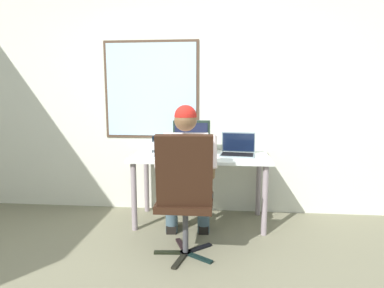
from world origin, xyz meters
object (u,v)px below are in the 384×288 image
Objects in this scene: office_chair at (185,190)px; person_seated at (186,173)px; laptop at (238,149)px; wine_glass at (154,147)px; crt_monitor at (192,135)px; desk at (200,165)px; desk_speaker at (156,144)px.

office_chair is 0.27m from person_seated.
wine_glass is at bearing -168.55° from laptop.
crt_monitor is at bearing 90.61° from person_seated.
office_chair reaches higher than desk.
wine_glass is (-0.47, -0.11, 0.21)m from desk.
desk_speaker is at bearing 120.34° from person_seated.
crt_monitor reaches higher than desk.
desk_speaker is (-0.41, 0.12, -0.12)m from crt_monitor.
office_chair is at bearing -60.67° from wine_glass.
person_seated reaches higher than office_chair.
wine_glass is at bearing 130.02° from person_seated.
wine_glass is (-0.87, -0.18, 0.04)m from laptop.
desk is 0.55m from desk_speaker.
crt_monitor is 0.44m from desk_speaker.
crt_monitor is (-0.01, 0.59, 0.27)m from person_seated.
laptop is at bearing 11.45° from wine_glass.
desk is 0.33m from crt_monitor.
desk is 0.84m from office_chair.
laptop reaches higher than desk.
laptop is (0.40, 0.06, 0.17)m from desk.
person_seated is at bearing -59.66° from desk_speaker.
desk is at bearing -14.71° from desk_speaker.
person_seated is 3.35× the size of crt_monitor.
laptop is at bearing 62.69° from office_chair.
crt_monitor is 0.51m from laptop.
crt_monitor is 0.42m from wine_glass.
desk_speaker is at bearing 114.01° from office_chair.
office_chair is at bearing -65.99° from desk_speaker.
laptop is (0.49, 0.05, -0.15)m from crt_monitor.
desk_speaker is (-0.41, 0.71, 0.15)m from person_seated.
wine_glass is 0.24m from desk_speaker.
desk is 9.62× the size of wine_glass.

